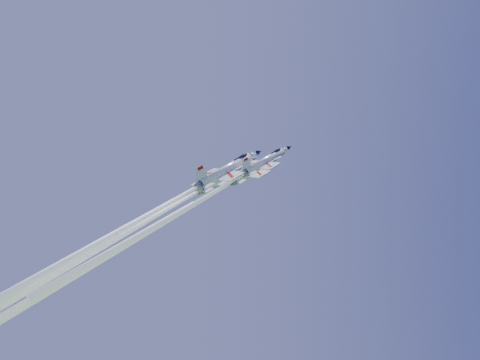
{
  "coord_description": "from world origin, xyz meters",
  "views": [
    {
      "loc": [
        -12.69,
        -108.01,
        65.82
      ],
      "look_at": [
        0.0,
        0.0,
        95.12
      ],
      "focal_mm": 40.0,
      "sensor_mm": 36.0,
      "label": 1
    }
  ],
  "objects": [
    {
      "name": "jet_slot",
      "position": [
        -20.56,
        -11.16,
        83.49
      ],
      "size": [
        43.57,
        28.51,
        44.57
      ],
      "rotation": [
        0.62,
        0.3,
        -0.99
      ],
      "color": "white"
    },
    {
      "name": "jet_left",
      "position": [
        -18.8,
        -0.98,
        85.86
      ],
      "size": [
        41.11,
        26.8,
        41.84
      ],
      "rotation": [
        0.62,
        0.3,
        -0.99
      ],
      "color": "white"
    },
    {
      "name": "jet_lead",
      "position": [
        -14.56,
        -4.05,
        85.49
      ],
      "size": [
        42.96,
        29.07,
        44.61
      ],
      "rotation": [
        0.62,
        0.3,
        -0.99
      ],
      "color": "white"
    },
    {
      "name": "jet_right",
      "position": [
        -11.2,
        -9.19,
        86.96
      ],
      "size": [
        38.4,
        25.85,
        39.79
      ],
      "rotation": [
        0.62,
        0.3,
        -0.99
      ],
      "color": "white"
    }
  ]
}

